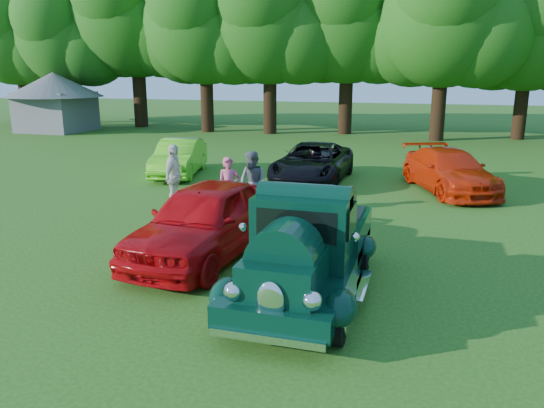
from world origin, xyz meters
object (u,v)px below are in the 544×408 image
(back_car_black, at_px, (313,163))
(spectator_grey, at_px, (253,183))
(back_car_orange, at_px, (449,171))
(spectator_white, at_px, (174,177))
(spectator_pink, at_px, (229,188))
(back_car_lime, at_px, (179,158))
(gazebo, at_px, (55,95))
(red_convertible, at_px, (205,220))
(hero_pickup, at_px, (307,250))

(back_car_black, height_order, spectator_grey, spectator_grey)
(back_car_orange, distance_m, spectator_white, 9.23)
(spectator_pink, bearing_deg, spectator_grey, 20.57)
(back_car_lime, bearing_deg, back_car_black, -11.50)
(back_car_black, height_order, back_car_orange, back_car_black)
(back_car_black, xyz_separation_m, spectator_pink, (-1.20, -5.42, 0.14))
(back_car_black, bearing_deg, gazebo, 149.97)
(back_car_black, height_order, spectator_pink, spectator_pink)
(spectator_pink, xyz_separation_m, gazebo, (-19.05, 17.11, 1.55))
(red_convertible, xyz_separation_m, spectator_white, (-2.56, 3.59, 0.14))
(back_car_orange, distance_m, gazebo, 27.73)
(back_car_black, relative_size, spectator_pink, 3.02)
(back_car_orange, xyz_separation_m, spectator_white, (-7.87, -4.81, 0.26))
(spectator_grey, relative_size, spectator_white, 0.94)
(back_car_lime, relative_size, spectator_pink, 2.47)
(spectator_pink, xyz_separation_m, spectator_grey, (0.52, 0.50, 0.06))
(back_car_orange, relative_size, spectator_grey, 2.67)
(hero_pickup, relative_size, gazebo, 0.78)
(back_car_lime, xyz_separation_m, spectator_grey, (4.64, -4.74, 0.21))
(back_car_lime, distance_m, gazebo, 19.14)
(red_convertible, height_order, gazebo, gazebo)
(spectator_white, height_order, gazebo, gazebo)
(spectator_white, bearing_deg, spectator_pink, -111.12)
(hero_pickup, xyz_separation_m, back_car_black, (-2.05, 9.93, -0.13))
(red_convertible, bearing_deg, spectator_white, 129.85)
(back_car_lime, bearing_deg, spectator_pink, -65.17)
(spectator_pink, relative_size, spectator_white, 0.89)
(spectator_white, distance_m, gazebo, 23.94)
(spectator_pink, relative_size, spectator_grey, 0.94)
(back_car_lime, xyz_separation_m, back_car_orange, (10.08, 0.01, 0.01))
(back_car_black, height_order, spectator_white, spectator_white)
(back_car_orange, height_order, spectator_white, spectator_white)
(red_convertible, bearing_deg, hero_pickup, -23.74)
(spectator_pink, bearing_deg, red_convertible, -101.63)
(gazebo, bearing_deg, spectator_pink, -41.94)
(red_convertible, relative_size, back_car_lime, 1.15)
(spectator_white, bearing_deg, hero_pickup, -141.73)
(red_convertible, xyz_separation_m, spectator_grey, (-0.13, 3.64, 0.08))
(hero_pickup, relative_size, spectator_white, 2.58)
(back_car_black, bearing_deg, hero_pickup, -78.35)
(back_car_lime, height_order, back_car_orange, back_car_orange)
(spectator_white, bearing_deg, back_car_lime, 16.91)
(red_convertible, xyz_separation_m, back_car_black, (0.54, 8.55, -0.11))
(hero_pickup, xyz_separation_m, back_car_orange, (2.72, 9.77, -0.14))
(red_convertible, height_order, spectator_white, spectator_white)
(spectator_grey, bearing_deg, spectator_white, -152.26)
(red_convertible, relative_size, back_car_black, 0.94)
(spectator_pink, height_order, spectator_grey, spectator_grey)
(back_car_black, height_order, gazebo, gazebo)
(back_car_black, relative_size, back_car_orange, 1.06)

